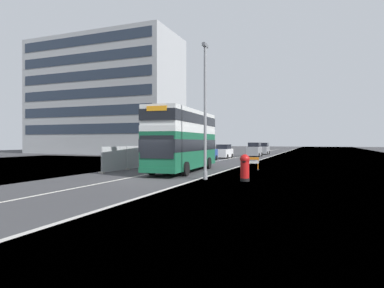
{
  "coord_description": "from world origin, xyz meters",
  "views": [
    {
      "loc": [
        9.95,
        -17.37,
        2.39
      ],
      "look_at": [
        1.37,
        4.58,
        2.2
      ],
      "focal_mm": 30.59,
      "sensor_mm": 36.0,
      "label": 1
    }
  ],
  "objects_px": {
    "car_far_side": "(263,149)",
    "double_decker_bus": "(184,139)",
    "car_oncoming_near": "(206,153)",
    "car_receding_far": "(255,150)",
    "roadworks_barrier": "(250,162)",
    "lamppost_foreground": "(205,115)",
    "red_pillar_postbox": "(245,166)",
    "car_receding_mid": "(224,152)"
  },
  "relations": [
    {
      "from": "roadworks_barrier",
      "to": "car_receding_far",
      "type": "xyz_separation_m",
      "value": [
        -4.11,
        24.3,
        0.4
      ]
    },
    {
      "from": "car_receding_mid",
      "to": "lamppost_foreground",
      "type": "bearing_deg",
      "value": -76.74
    },
    {
      "from": "double_decker_bus",
      "to": "car_far_side",
      "type": "distance_m",
      "value": 36.51
    },
    {
      "from": "lamppost_foreground",
      "to": "car_oncoming_near",
      "type": "distance_m",
      "value": 20.86
    },
    {
      "from": "car_receding_far",
      "to": "double_decker_bus",
      "type": "bearing_deg",
      "value": -91.02
    },
    {
      "from": "car_far_side",
      "to": "double_decker_bus",
      "type": "bearing_deg",
      "value": -90.73
    },
    {
      "from": "car_oncoming_near",
      "to": "car_far_side",
      "type": "bearing_deg",
      "value": 80.2
    },
    {
      "from": "roadworks_barrier",
      "to": "car_oncoming_near",
      "type": "bearing_deg",
      "value": 123.64
    },
    {
      "from": "red_pillar_postbox",
      "to": "car_oncoming_near",
      "type": "bearing_deg",
      "value": 114.93
    },
    {
      "from": "roadworks_barrier",
      "to": "car_receding_far",
      "type": "distance_m",
      "value": 24.65
    },
    {
      "from": "car_far_side",
      "to": "car_receding_far",
      "type": "bearing_deg",
      "value": -89.82
    },
    {
      "from": "car_receding_mid",
      "to": "car_oncoming_near",
      "type": "bearing_deg",
      "value": -94.8
    },
    {
      "from": "double_decker_bus",
      "to": "lamppost_foreground",
      "type": "distance_m",
      "value": 5.77
    },
    {
      "from": "lamppost_foreground",
      "to": "car_receding_mid",
      "type": "height_order",
      "value": "lamppost_foreground"
    },
    {
      "from": "lamppost_foreground",
      "to": "red_pillar_postbox",
      "type": "bearing_deg",
      "value": -0.05
    },
    {
      "from": "red_pillar_postbox",
      "to": "car_far_side",
      "type": "bearing_deg",
      "value": 97.51
    },
    {
      "from": "roadworks_barrier",
      "to": "car_receding_far",
      "type": "height_order",
      "value": "car_receding_far"
    },
    {
      "from": "car_far_side",
      "to": "lamppost_foreground",
      "type": "bearing_deg",
      "value": -85.98
    },
    {
      "from": "double_decker_bus",
      "to": "roadworks_barrier",
      "type": "height_order",
      "value": "double_decker_bus"
    },
    {
      "from": "lamppost_foreground",
      "to": "roadworks_barrier",
      "type": "height_order",
      "value": "lamppost_foreground"
    },
    {
      "from": "double_decker_bus",
      "to": "car_receding_mid",
      "type": "height_order",
      "value": "double_decker_bus"
    },
    {
      "from": "double_decker_bus",
      "to": "car_far_side",
      "type": "height_order",
      "value": "double_decker_bus"
    },
    {
      "from": "car_receding_mid",
      "to": "car_receding_far",
      "type": "bearing_deg",
      "value": 63.31
    },
    {
      "from": "double_decker_bus",
      "to": "car_receding_mid",
      "type": "relative_size",
      "value": 2.63
    },
    {
      "from": "car_oncoming_near",
      "to": "car_receding_far",
      "type": "relative_size",
      "value": 1.0
    },
    {
      "from": "lamppost_foreground",
      "to": "car_receding_far",
      "type": "height_order",
      "value": "lamppost_foreground"
    },
    {
      "from": "lamppost_foreground",
      "to": "car_receding_mid",
      "type": "relative_size",
      "value": 2.07
    },
    {
      "from": "roadworks_barrier",
      "to": "red_pillar_postbox",
      "type": "bearing_deg",
      "value": -80.83
    },
    {
      "from": "car_receding_mid",
      "to": "roadworks_barrier",
      "type": "bearing_deg",
      "value": -67.79
    },
    {
      "from": "double_decker_bus",
      "to": "car_far_side",
      "type": "bearing_deg",
      "value": 89.27
    },
    {
      "from": "red_pillar_postbox",
      "to": "double_decker_bus",
      "type": "bearing_deg",
      "value": 142.63
    },
    {
      "from": "red_pillar_postbox",
      "to": "car_oncoming_near",
      "type": "distance_m",
      "value": 21.57
    },
    {
      "from": "red_pillar_postbox",
      "to": "car_far_side",
      "type": "relative_size",
      "value": 0.4
    },
    {
      "from": "roadworks_barrier",
      "to": "lamppost_foreground",
      "type": "bearing_deg",
      "value": -99.2
    },
    {
      "from": "double_decker_bus",
      "to": "red_pillar_postbox",
      "type": "height_order",
      "value": "double_decker_bus"
    },
    {
      "from": "red_pillar_postbox",
      "to": "car_receding_mid",
      "type": "bearing_deg",
      "value": 108.45
    },
    {
      "from": "car_receding_far",
      "to": "lamppost_foreground",
      "type": "bearing_deg",
      "value": -84.92
    },
    {
      "from": "double_decker_bus",
      "to": "lamppost_foreground",
      "type": "xyz_separation_m",
      "value": [
        3.34,
        -4.47,
        1.47
      ]
    },
    {
      "from": "roadworks_barrier",
      "to": "car_receding_mid",
      "type": "distance_m",
      "value": 19.36
    },
    {
      "from": "double_decker_bus",
      "to": "roadworks_barrier",
      "type": "relative_size",
      "value": 7.02
    },
    {
      "from": "double_decker_bus",
      "to": "lamppost_foreground",
      "type": "relative_size",
      "value": 1.27
    },
    {
      "from": "double_decker_bus",
      "to": "red_pillar_postbox",
      "type": "distance_m",
      "value": 7.56
    }
  ]
}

